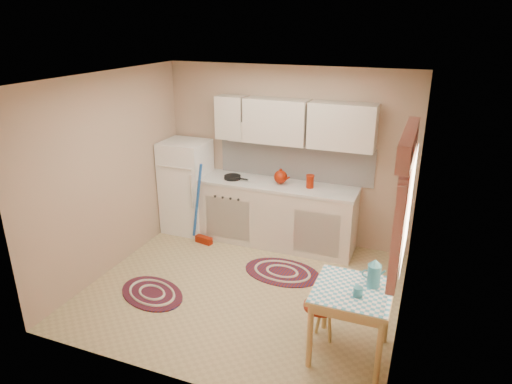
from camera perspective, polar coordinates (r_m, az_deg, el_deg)
room_shell at (r=5.15m, az=0.95°, el=4.22°), size 3.64×3.60×2.52m
fridge at (r=6.96m, az=-8.66°, el=0.67°), size 0.65×0.60×1.40m
broom at (r=6.51m, az=-6.73°, el=-1.63°), size 0.30×0.18×1.20m
base_cabinets at (r=6.55m, az=2.50°, el=-2.87°), size 2.25×0.60×0.88m
countertop at (r=6.38m, az=2.57°, el=0.92°), size 2.27×0.62×0.04m
frying_pan at (r=6.55m, az=-2.97°, el=1.86°), size 0.27×0.27×0.05m
red_kettle at (r=6.32m, az=3.09°, el=1.91°), size 0.26×0.25×0.21m
red_canister at (r=6.22m, az=6.76°, el=1.23°), size 0.12×0.12×0.16m
table at (r=4.60m, az=11.66°, el=-15.67°), size 0.72×0.72×0.72m
stool at (r=4.81m, az=7.98°, el=-15.82°), size 0.42×0.42×0.42m
coffee_pot at (r=4.41m, az=14.55°, el=-9.72°), size 0.15×0.13×0.31m
mug at (r=4.28m, az=12.62°, el=-12.13°), size 0.11×0.11×0.10m
rug_center at (r=5.99m, az=3.29°, el=-9.96°), size 1.05×0.74×0.02m
rug_left at (r=5.70m, az=-12.87°, el=-12.24°), size 1.06×0.90×0.02m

